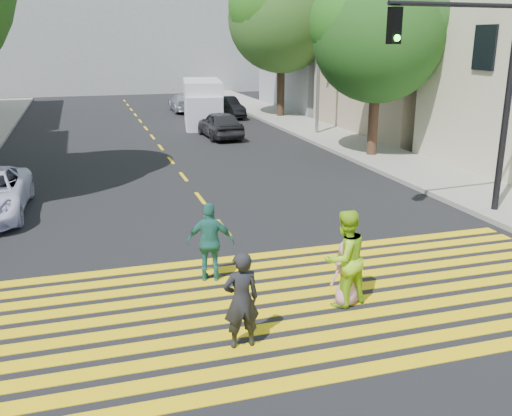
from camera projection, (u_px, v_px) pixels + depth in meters
name	position (u px, v px, depth m)	size (l,w,h in m)	color
ground	(308.00, 336.00, 9.59)	(120.00, 120.00, 0.00)	black
sidewalk_right	(359.00, 147.00, 25.68)	(3.00, 60.00, 0.15)	gray
crosswalk	(283.00, 304.00, 10.76)	(13.40, 5.30, 0.01)	yellow
lane_line	(149.00, 132.00, 30.21)	(0.12, 34.40, 0.01)	yellow
building_right_tan	(441.00, 34.00, 29.75)	(10.00, 10.00, 10.00)	tan
building_right_grey	(349.00, 35.00, 39.83)	(10.00, 10.00, 10.00)	gray
backdrop_block	(112.00, 24.00, 51.86)	(30.00, 8.00, 12.00)	gray
tree_right_near	(380.00, 29.00, 22.43)	(7.02, 6.79, 7.62)	black
tree_right_far	(283.00, 12.00, 33.98)	(7.66, 7.36, 9.29)	black
pedestrian_man	(241.00, 300.00, 9.06)	(0.60, 0.39, 1.64)	black
pedestrian_woman	(345.00, 258.00, 10.50)	(0.90, 0.70, 1.85)	#9CDB1F
pedestrian_child	(347.00, 273.00, 10.58)	(0.62, 0.40, 1.26)	#D18FB5
pedestrian_extra	(210.00, 242.00, 11.59)	(0.97, 0.40, 1.66)	#267069
dark_car_near	(220.00, 124.00, 28.42)	(1.59, 3.95, 1.34)	black
silver_car	(184.00, 103.00, 38.51)	(1.67, 4.12, 1.20)	#A6A9BA
dark_car_parked	(226.00, 107.00, 35.63)	(1.37, 3.92, 1.29)	black
white_van	(203.00, 104.00, 32.21)	(2.79, 5.60, 2.53)	silver
traffic_signal	(478.00, 76.00, 14.72)	(4.08, 0.66, 6.00)	black
street_lamp	(317.00, 21.00, 27.58)	(2.18, 0.75, 9.75)	gray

